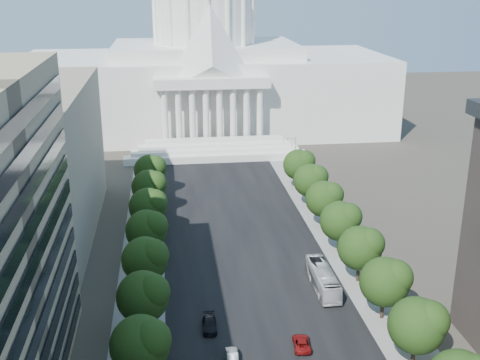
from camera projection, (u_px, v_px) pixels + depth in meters
name	position (u px, v px, depth m)	size (l,w,h in m)	color
road_asphalt	(241.00, 243.00, 118.38)	(30.00, 260.00, 0.01)	black
sidewalk_left	(144.00, 248.00, 116.15)	(8.00, 260.00, 0.02)	gray
sidewalk_right	(335.00, 238.00, 120.62)	(8.00, 260.00, 0.02)	gray
capitol	(205.00, 70.00, 201.19)	(120.00, 56.00, 73.00)	white
tree_l_d	(143.00, 344.00, 74.58)	(7.79, 7.60, 9.97)	#33261C
tree_l_e	(145.00, 296.00, 85.86)	(7.79, 7.60, 9.97)	#33261C
tree_l_f	(147.00, 259.00, 97.14)	(7.79, 7.60, 9.97)	#33261C
tree_l_g	(148.00, 229.00, 108.42)	(7.79, 7.60, 9.97)	#33261C
tree_l_h	(149.00, 206.00, 119.70)	(7.79, 7.60, 9.97)	#33261C
tree_l_i	(150.00, 186.00, 130.98)	(7.79, 7.60, 9.97)	#33261C
tree_l_j	(151.00, 169.00, 142.26)	(7.79, 7.60, 9.97)	#33261C
tree_r_d	(420.00, 324.00, 78.81)	(7.79, 7.60, 9.97)	#33261C
tree_r_e	(387.00, 281.00, 90.09)	(7.79, 7.60, 9.97)	#33261C
tree_r_f	(362.00, 247.00, 101.37)	(7.79, 7.60, 9.97)	#33261C
tree_r_g	(342.00, 220.00, 112.65)	(7.79, 7.60, 9.97)	#33261C
tree_r_h	(325.00, 198.00, 123.93)	(7.79, 7.60, 9.97)	#33261C
tree_r_i	(312.00, 179.00, 135.21)	(7.79, 7.60, 9.97)	#33261C
tree_r_j	(300.00, 164.00, 146.50)	(7.79, 7.60, 9.97)	#33261C
streetlight_c	(397.00, 283.00, 90.66)	(2.61, 0.44, 9.00)	gray
streetlight_d	(348.00, 220.00, 114.16)	(2.61, 0.44, 9.00)	gray
streetlight_e	(316.00, 179.00, 137.66)	(2.61, 0.44, 9.00)	gray
streetlight_f	(293.00, 149.00, 161.17)	(2.61, 0.44, 9.00)	gray
car_silver	(232.00, 358.00, 81.27)	(1.52, 4.37, 1.44)	#A3A6AB
car_red	(302.00, 343.00, 84.67)	(2.27, 4.92, 1.37)	maroon
car_dark_b	(209.00, 324.00, 89.17)	(2.09, 5.14, 1.49)	black
city_bus	(323.00, 279.00, 100.35)	(3.09, 13.20, 3.68)	silver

